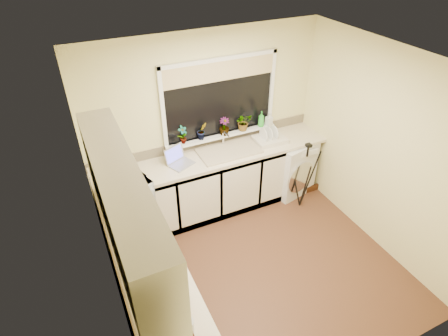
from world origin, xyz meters
TOP-DOWN VIEW (x-y plane):
  - floor at (0.00, 0.00)m, footprint 3.20×3.20m
  - ceiling at (0.00, 0.00)m, footprint 3.20×3.20m
  - wall_back at (0.00, 1.50)m, footprint 3.20×0.00m
  - wall_front at (0.00, -1.50)m, footprint 3.20×0.00m
  - wall_left at (-1.60, 0.00)m, footprint 0.00×3.00m
  - wall_right at (1.60, 0.00)m, footprint 0.00×3.00m
  - base_cabinet_back at (-0.33, 1.20)m, footprint 2.55×0.60m
  - base_cabinet_left at (-1.30, -0.30)m, footprint 0.54×2.40m
  - worktop_back at (0.00, 1.20)m, footprint 3.20×0.60m
  - worktop_left at (-1.30, -0.30)m, footprint 0.60×2.40m
  - upper_cabinet at (-1.44, -0.45)m, footprint 0.28×1.90m
  - splashback_left at (-1.59, -0.30)m, footprint 0.02×2.40m
  - splashback_back at (0.00, 1.49)m, footprint 3.20×0.02m
  - window_glass at (0.20, 1.49)m, footprint 1.50×0.02m
  - window_blind at (0.20, 1.46)m, footprint 1.50×0.02m
  - windowsill at (0.20, 1.43)m, footprint 1.60×0.14m
  - sink at (0.20, 1.20)m, footprint 0.82×0.46m
  - faucet at (0.20, 1.38)m, footprint 0.03×0.03m
  - washing_machine at (1.18, 1.15)m, footprint 0.71×0.69m
  - laptop at (-0.50, 1.22)m, footprint 0.38×0.36m
  - kettle at (-1.22, 0.10)m, footprint 0.17×0.17m
  - dish_rack at (0.83, 1.19)m, footprint 0.44×0.33m
  - tripod at (1.13, 0.71)m, footprint 0.55×0.55m
  - glass_jug at (-1.22, -1.01)m, footprint 0.11×0.11m
  - steel_jar at (-1.33, -0.16)m, footprint 0.09×0.09m
  - microwave at (-1.28, 0.75)m, footprint 0.58×0.70m
  - plant_a at (-0.35, 1.43)m, footprint 0.16×0.13m
  - plant_b at (-0.09, 1.43)m, footprint 0.14×0.11m
  - plant_c at (0.23, 1.41)m, footprint 0.16×0.16m
  - plant_d at (0.52, 1.41)m, footprint 0.23×0.20m
  - soap_bottle_green at (0.80, 1.40)m, footprint 0.11×0.11m
  - soap_bottle_clear at (0.92, 1.39)m, footprint 0.10×0.10m
  - cup_back at (0.96, 1.27)m, footprint 0.16×0.16m
  - cup_left at (-1.33, -0.51)m, footprint 0.12×0.12m

SIDE VIEW (x-z plane):
  - floor at x=0.00m, z-range 0.00..0.00m
  - washing_machine at x=1.18m, z-range 0.00..0.85m
  - base_cabinet_back at x=-0.33m, z-range 0.00..0.86m
  - base_cabinet_left at x=-1.30m, z-range 0.00..0.86m
  - tripod at x=1.13m, z-range 0.00..1.04m
  - worktop_back at x=0.00m, z-range 0.86..0.90m
  - worktop_left at x=-1.30m, z-range 0.86..0.90m
  - sink at x=0.20m, z-range 0.90..0.93m
  - dish_rack at x=0.83m, z-range 0.90..0.96m
  - cup_left at x=-1.33m, z-range 0.90..0.98m
  - cup_back at x=0.96m, z-range 0.90..1.00m
  - laptop at x=-0.50m, z-range 0.85..1.07m
  - steel_jar at x=-1.33m, z-range 0.90..1.02m
  - splashback_back at x=0.00m, z-range 0.90..1.04m
  - glass_jug at x=-1.22m, z-range 0.90..1.06m
  - kettle at x=-1.22m, z-range 0.90..1.13m
  - faucet at x=0.20m, z-range 0.90..1.14m
  - windowsill at x=0.20m, z-range 1.02..1.05m
  - microwave at x=-1.28m, z-range 0.90..1.23m
  - splashback_left at x=-1.59m, z-range 0.90..1.35m
  - soap_bottle_clear at x=0.92m, z-range 1.05..1.23m
  - soap_bottle_green at x=0.80m, z-range 1.05..1.27m
  - plant_b at x=-0.09m, z-range 1.05..1.29m
  - plant_c at x=0.23m, z-range 1.05..1.30m
  - plant_d at x=0.52m, z-range 1.05..1.30m
  - plant_a at x=-0.35m, z-range 1.05..1.30m
  - wall_back at x=0.00m, z-range -0.38..2.83m
  - wall_front at x=0.00m, z-range -0.38..2.83m
  - wall_left at x=-1.60m, z-range -0.27..2.73m
  - wall_right at x=1.60m, z-range -0.27..2.73m
  - window_glass at x=0.20m, z-range 1.05..2.05m
  - upper_cabinet at x=-1.44m, z-range 1.45..2.15m
  - window_blind at x=0.20m, z-range 1.80..2.05m
  - ceiling at x=0.00m, z-range 2.45..2.45m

